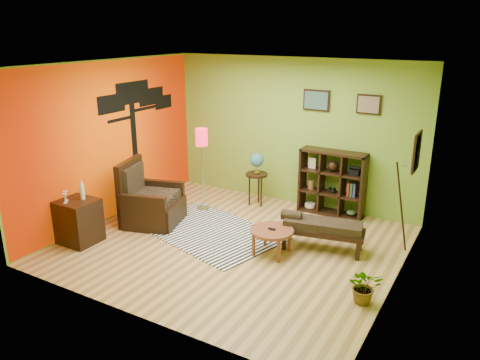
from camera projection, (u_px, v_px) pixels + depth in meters
The scene contains 11 objects.
ground at pixel (233, 244), 7.48m from camera, with size 5.00×5.00×0.00m, color tan.
room_shell at pixel (228, 133), 6.97m from camera, with size 5.04×4.54×2.82m.
zebra_rug at pixel (210, 231), 7.95m from camera, with size 2.35×1.57×0.01m, color white.
coffee_table at pixel (272, 233), 7.07m from camera, with size 0.66×0.66×0.42m.
armchair at pixel (149, 204), 8.22m from camera, with size 1.14×1.13×1.13m.
side_cabinet at pixel (78, 221), 7.47m from camera, with size 0.60×0.55×1.03m.
floor_lamp at pixel (202, 145), 8.54m from camera, with size 0.24×0.24×1.57m.
globe_table at pixel (257, 166), 8.90m from camera, with size 0.43×0.43×1.04m.
cube_shelf at pixel (333, 183), 8.53m from camera, with size 1.20×0.35×1.20m.
bench at pixel (321, 227), 7.21m from camera, with size 1.33×0.69×0.59m.
potted_plant at pixel (364, 290), 5.85m from camera, with size 0.42×0.46×0.36m, color #26661E.
Camera 1 is at (3.49, -5.82, 3.31)m, focal length 35.00 mm.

